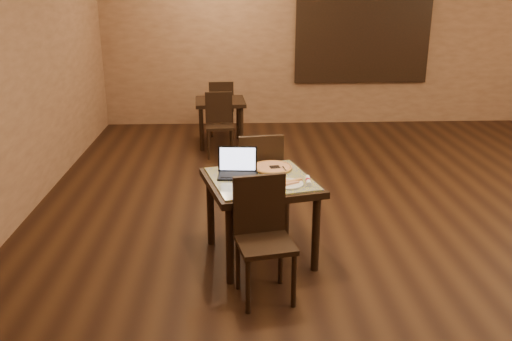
{
  "coord_description": "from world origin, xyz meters",
  "views": [
    {
      "loc": [
        -1.76,
        -4.55,
        2.37
      ],
      "look_at": [
        -1.57,
        -0.13,
        0.85
      ],
      "focal_mm": 38.0,
      "sensor_mm": 36.0,
      "label": 1
    }
  ],
  "objects_px": {
    "chair_main_far": "(259,176)",
    "pizza_pan": "(272,169)",
    "other_table_b": "(220,108)",
    "tiled_table": "(261,189)",
    "other_table_b_chair_near": "(219,120)",
    "other_table_b_chair_far": "(221,105)",
    "chair_main_near": "(263,230)",
    "laptop": "(238,168)"
  },
  "relations": [
    {
      "from": "laptop",
      "to": "other_table_b_chair_near",
      "type": "bearing_deg",
      "value": 98.45
    },
    {
      "from": "other_table_b_chair_near",
      "to": "other_table_b_chair_far",
      "type": "distance_m",
      "value": 1.06
    },
    {
      "from": "chair_main_near",
      "to": "laptop",
      "type": "height_order",
      "value": "laptop"
    },
    {
      "from": "pizza_pan",
      "to": "tiled_table",
      "type": "bearing_deg",
      "value": -116.57
    },
    {
      "from": "other_table_b_chair_near",
      "to": "laptop",
      "type": "bearing_deg",
      "value": -89.15
    },
    {
      "from": "other_table_b",
      "to": "other_table_b_chair_far",
      "type": "distance_m",
      "value": 0.53
    },
    {
      "from": "tiled_table",
      "to": "other_table_b_chair_far",
      "type": "xyz_separation_m",
      "value": [
        -0.43,
        4.26,
        -0.15
      ]
    },
    {
      "from": "other_table_b",
      "to": "other_table_b_chair_near",
      "type": "relative_size",
      "value": 0.87
    },
    {
      "from": "chair_main_far",
      "to": "pizza_pan",
      "type": "height_order",
      "value": "chair_main_far"
    },
    {
      "from": "pizza_pan",
      "to": "chair_main_far",
      "type": "bearing_deg",
      "value": 105.92
    },
    {
      "from": "pizza_pan",
      "to": "other_table_b_chair_far",
      "type": "bearing_deg",
      "value": 97.74
    },
    {
      "from": "tiled_table",
      "to": "laptop",
      "type": "xyz_separation_m",
      "value": [
        -0.2,
        0.11,
        0.17
      ]
    },
    {
      "from": "pizza_pan",
      "to": "other_table_b_chair_far",
      "type": "xyz_separation_m",
      "value": [
        -0.55,
        4.02,
        -0.25
      ]
    },
    {
      "from": "pizza_pan",
      "to": "other_table_b_chair_far",
      "type": "distance_m",
      "value": 4.07
    },
    {
      "from": "chair_main_far",
      "to": "laptop",
      "type": "height_order",
      "value": "chair_main_far"
    },
    {
      "from": "chair_main_near",
      "to": "other_table_b",
      "type": "relative_size",
      "value": 1.23
    },
    {
      "from": "tiled_table",
      "to": "chair_main_far",
      "type": "xyz_separation_m",
      "value": [
        0.01,
        0.61,
        -0.09
      ]
    },
    {
      "from": "chair_main_far",
      "to": "other_table_b",
      "type": "xyz_separation_m",
      "value": [
        -0.45,
        3.12,
        0.01
      ]
    },
    {
      "from": "chair_main_far",
      "to": "laptop",
      "type": "xyz_separation_m",
      "value": [
        -0.21,
        -0.51,
        0.26
      ]
    },
    {
      "from": "tiled_table",
      "to": "pizza_pan",
      "type": "xyz_separation_m",
      "value": [
        0.12,
        0.24,
        0.11
      ]
    },
    {
      "from": "laptop",
      "to": "other_table_b_chair_near",
      "type": "distance_m",
      "value": 3.12
    },
    {
      "from": "tiled_table",
      "to": "other_table_b_chair_far",
      "type": "distance_m",
      "value": 4.29
    },
    {
      "from": "chair_main_near",
      "to": "chair_main_far",
      "type": "height_order",
      "value": "chair_main_far"
    },
    {
      "from": "chair_main_near",
      "to": "pizza_pan",
      "type": "height_order",
      "value": "chair_main_near"
    },
    {
      "from": "pizza_pan",
      "to": "other_table_b",
      "type": "height_order",
      "value": "pizza_pan"
    },
    {
      "from": "chair_main_near",
      "to": "pizza_pan",
      "type": "distance_m",
      "value": 0.89
    },
    {
      "from": "chair_main_far",
      "to": "chair_main_near",
      "type": "bearing_deg",
      "value": 79.62
    },
    {
      "from": "chair_main_far",
      "to": "other_table_b",
      "type": "relative_size",
      "value": 1.27
    },
    {
      "from": "other_table_b",
      "to": "tiled_table",
      "type": "bearing_deg",
      "value": -86.92
    },
    {
      "from": "laptop",
      "to": "pizza_pan",
      "type": "relative_size",
      "value": 1.13
    },
    {
      "from": "chair_main_near",
      "to": "other_table_b_chair_far",
      "type": "xyz_separation_m",
      "value": [
        -0.41,
        4.88,
        -0.04
      ]
    },
    {
      "from": "pizza_pan",
      "to": "other_table_b",
      "type": "xyz_separation_m",
      "value": [
        -0.55,
        3.49,
        -0.18
      ]
    },
    {
      "from": "tiled_table",
      "to": "other_table_b",
      "type": "relative_size",
      "value": 1.41
    },
    {
      "from": "other_table_b",
      "to": "pizza_pan",
      "type": "bearing_deg",
      "value": -84.55
    },
    {
      "from": "pizza_pan",
      "to": "other_table_b_chair_near",
      "type": "height_order",
      "value": "other_table_b_chair_near"
    },
    {
      "from": "chair_main_near",
      "to": "laptop",
      "type": "distance_m",
      "value": 0.79
    },
    {
      "from": "tiled_table",
      "to": "chair_main_far",
      "type": "distance_m",
      "value": 0.62
    },
    {
      "from": "tiled_table",
      "to": "other_table_b",
      "type": "xyz_separation_m",
      "value": [
        -0.43,
        3.73,
        -0.08
      ]
    },
    {
      "from": "other_table_b_chair_near",
      "to": "other_table_b_chair_far",
      "type": "bearing_deg",
      "value": 85.95
    },
    {
      "from": "laptop",
      "to": "pizza_pan",
      "type": "distance_m",
      "value": 0.35
    },
    {
      "from": "tiled_table",
      "to": "chair_main_far",
      "type": "relative_size",
      "value": 1.11
    },
    {
      "from": "laptop",
      "to": "other_table_b",
      "type": "height_order",
      "value": "laptop"
    }
  ]
}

